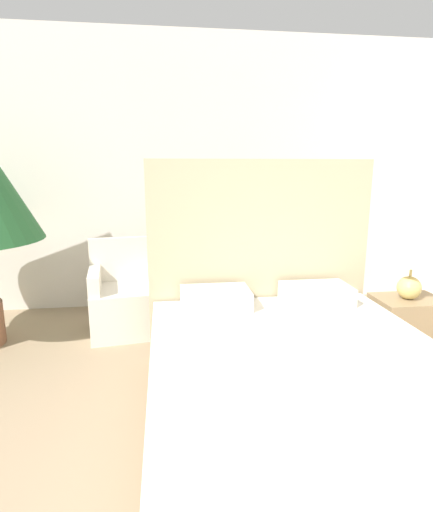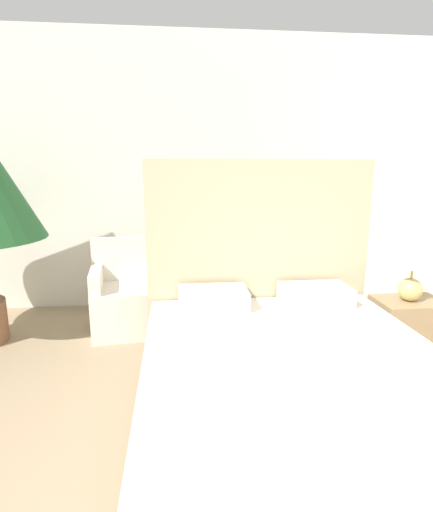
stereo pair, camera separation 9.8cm
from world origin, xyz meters
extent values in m
cube|color=silver|center=(0.00, 3.79, 1.45)|extent=(10.00, 0.06, 2.90)
cube|color=#8C7A5B|center=(0.43, 1.29, 0.13)|extent=(1.73, 2.14, 0.26)
cube|color=white|center=(0.43, 1.29, 0.38)|extent=(1.69, 2.10, 0.25)
cube|color=tan|center=(0.43, 2.39, 0.79)|extent=(1.76, 0.06, 1.59)
cube|color=silver|center=(0.04, 2.15, 0.58)|extent=(0.51, 0.33, 0.14)
cube|color=silver|center=(0.82, 2.15, 0.58)|extent=(0.51, 0.33, 0.14)
cube|color=silver|center=(-0.68, 3.00, 0.22)|extent=(0.73, 0.67, 0.44)
cube|color=silver|center=(-0.71, 3.26, 0.65)|extent=(0.67, 0.14, 0.43)
cube|color=silver|center=(-0.96, 2.96, 0.52)|extent=(0.16, 0.54, 0.18)
cube|color=silver|center=(-0.40, 3.03, 0.52)|extent=(0.16, 0.54, 0.18)
cube|color=silver|center=(0.32, 3.00, 0.22)|extent=(0.67, 0.61, 0.44)
cube|color=silver|center=(0.32, 3.26, 0.65)|extent=(0.66, 0.07, 0.43)
cube|color=silver|center=(0.04, 2.99, 0.52)|extent=(0.11, 0.54, 0.18)
cube|color=silver|center=(0.60, 3.00, 0.52)|extent=(0.11, 0.54, 0.18)
cube|color=#937A56|center=(1.59, 2.13, 0.26)|extent=(0.52, 0.37, 0.52)
sphere|color=tan|center=(1.57, 2.13, 0.61)|extent=(0.18, 0.18, 0.18)
cylinder|color=tan|center=(1.57, 2.13, 0.74)|extent=(0.02, 0.02, 0.09)
cone|color=silver|center=(1.57, 2.13, 0.91)|extent=(0.30, 0.30, 0.25)
camera|label=1|loc=(-0.32, -0.64, 1.52)|focal=28.00mm
camera|label=2|loc=(-0.22, -0.65, 1.52)|focal=28.00mm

